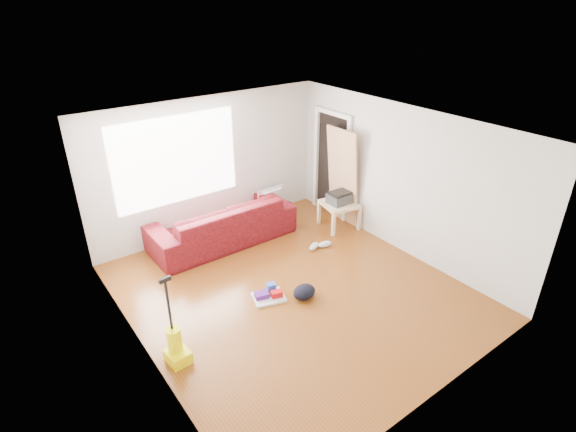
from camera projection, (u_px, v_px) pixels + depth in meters
room at (291, 212)px, 6.38m from camera, size 4.51×5.01×2.51m
sofa at (224, 241)px, 8.14m from camera, size 2.58×1.01×0.75m
tv_stand at (273, 210)px, 8.96m from camera, size 0.73×0.51×0.25m
tv at (273, 197)px, 8.83m from camera, size 0.63×0.08×0.36m
side_table at (339, 207)px, 8.46m from camera, size 0.72×0.72×0.50m
printer at (340, 198)px, 8.37m from camera, size 0.44×0.34×0.22m
bucket at (258, 238)px, 8.25m from camera, size 0.35×0.35×0.30m
toilet_paper at (259, 227)px, 8.17m from camera, size 0.13×0.13×0.12m
cleaning_tray at (269, 295)px, 6.63m from camera, size 0.54×0.48×0.16m
backpack at (304, 297)px, 6.66m from camera, size 0.40×0.34×0.20m
sneakers at (319, 245)px, 7.90m from camera, size 0.49×0.25×0.11m
vacuum at (176, 346)px, 5.44m from camera, size 0.28×0.31×1.20m
door_panel at (340, 221)px, 8.85m from camera, size 0.23×0.75×1.87m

